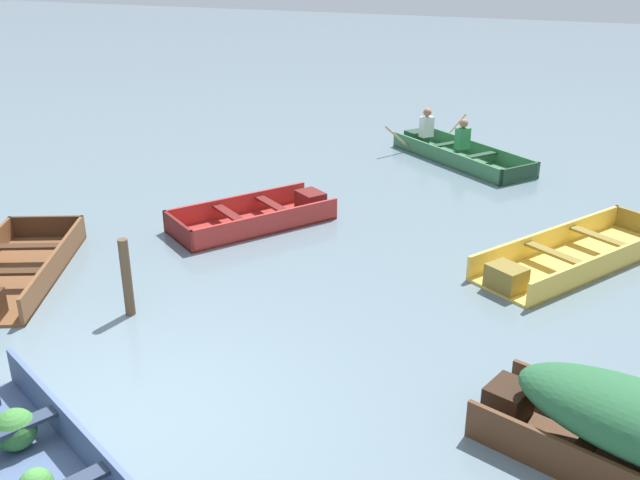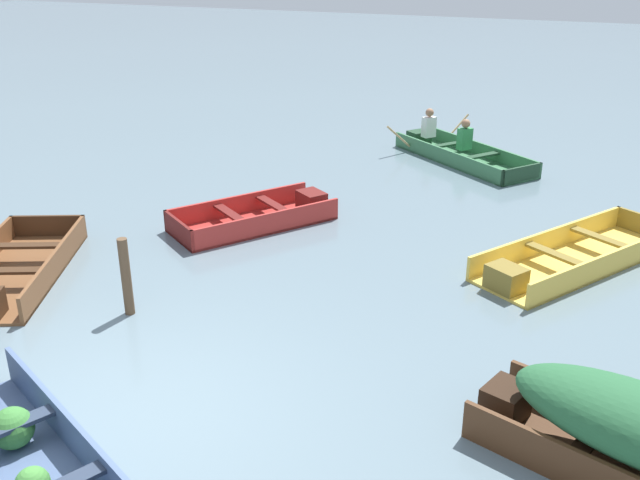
# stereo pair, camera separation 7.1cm
# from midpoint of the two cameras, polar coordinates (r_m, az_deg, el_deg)

# --- Properties ---
(ground_plane) EXTENTS (80.00, 80.00, 0.00)m
(ground_plane) POSITION_cam_midpoint_polar(r_m,az_deg,el_deg) (7.26, -15.32, -13.85)
(ground_plane) COLOR slate
(dinghy_slate_blue_foreground) EXTENTS (3.48, 2.41, 0.42)m
(dinghy_slate_blue_foreground) POSITION_cam_midpoint_polar(r_m,az_deg,el_deg) (6.81, -22.70, -16.10)
(dinghy_slate_blue_foreground) COLOR #475B7F
(dinghy_slate_blue_foreground) RESTS_ON ground
(skiff_red_mid_moored) EXTENTS (2.33, 2.74, 0.36)m
(skiff_red_mid_moored) POSITION_cam_midpoint_polar(r_m,az_deg,el_deg) (11.58, -4.64, 1.92)
(skiff_red_mid_moored) COLOR #AD2D28
(skiff_red_mid_moored) RESTS_ON ground
(skiff_yellow_far_moored) EXTENTS (2.69, 3.44, 0.35)m
(skiff_yellow_far_moored) POSITION_cam_midpoint_polar(r_m,az_deg,el_deg) (10.64, 19.64, -1.39)
(skiff_yellow_far_moored) COLOR #E5BC47
(skiff_yellow_far_moored) RESTS_ON ground
(skiff_wooden_brown_outer_moored) EXTENTS (2.18, 3.00, 0.37)m
(skiff_wooden_brown_outer_moored) POSITION_cam_midpoint_polar(r_m,az_deg,el_deg) (10.42, -23.15, -2.39)
(skiff_wooden_brown_outer_moored) COLOR brown
(skiff_wooden_brown_outer_moored) RESTS_ON ground
(rowboat_green_with_crew) EXTENTS (3.29, 3.03, 0.89)m
(rowboat_green_with_crew) POSITION_cam_midpoint_polar(r_m,az_deg,el_deg) (15.33, 11.01, 7.01)
(rowboat_green_with_crew) COLOR #387047
(rowboat_green_with_crew) RESTS_ON ground
(mooring_post) EXTENTS (0.12, 0.12, 1.00)m
(mooring_post) POSITION_cam_midpoint_polar(r_m,az_deg,el_deg) (8.91, -15.03, -2.86)
(mooring_post) COLOR brown
(mooring_post) RESTS_ON ground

